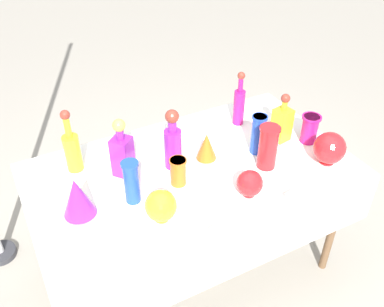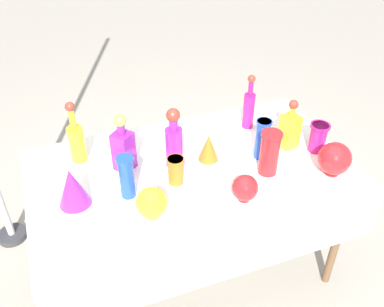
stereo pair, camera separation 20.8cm
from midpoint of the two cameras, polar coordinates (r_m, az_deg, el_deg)
ground_plane at (r=2.69m, az=-2.29°, el=-14.89°), size 40.00×40.00×0.00m
display_table at (r=2.16m, az=-2.37°, el=-4.02°), size 1.61×0.94×0.76m
tall_bottle_0 at (r=2.42m, az=3.87°, el=6.56°), size 0.06×0.06×0.32m
tall_bottle_1 at (r=2.18m, az=-18.37°, el=0.49°), size 0.08×0.08×0.34m
tall_bottle_2 at (r=2.09m, az=-5.42°, el=1.32°), size 0.09×0.09×0.33m
square_decanter_0 at (r=2.08m, az=-12.14°, el=0.11°), size 0.12×0.12×0.31m
square_decanter_1 at (r=2.32m, az=9.43°, el=4.06°), size 0.10×0.10×0.28m
slender_vase_0 at (r=2.11m, az=7.35°, el=0.86°), size 0.10×0.10×0.23m
slender_vase_1 at (r=2.02m, az=-4.81°, el=-2.42°), size 0.08×0.08×0.14m
slender_vase_2 at (r=1.93m, az=-11.17°, el=-3.74°), size 0.08×0.08×0.22m
slender_vase_3 at (r=2.35m, az=13.02°, el=3.26°), size 0.10×0.10×0.16m
slender_vase_4 at (r=2.20m, az=6.16°, el=2.59°), size 0.08×0.08×0.22m
fluted_vase_0 at (r=1.93m, az=-18.10°, el=-5.71°), size 0.14×0.14×0.20m
fluted_vase_1 at (r=2.16m, az=-0.81°, el=0.86°), size 0.10×0.10×0.16m
round_bowl_0 at (r=1.96m, az=4.71°, el=-4.11°), size 0.12×0.12×0.13m
round_bowl_1 at (r=2.21m, az=15.35°, el=0.60°), size 0.16×0.16×0.17m
round_bowl_2 at (r=1.85m, az=-7.42°, el=-7.08°), size 0.14×0.14×0.15m
price_tag_left at (r=1.99m, az=10.07°, el=-5.64°), size 0.06×0.02×0.04m
price_tag_center at (r=1.82m, az=-0.47°, el=-10.29°), size 0.05×0.02×0.03m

